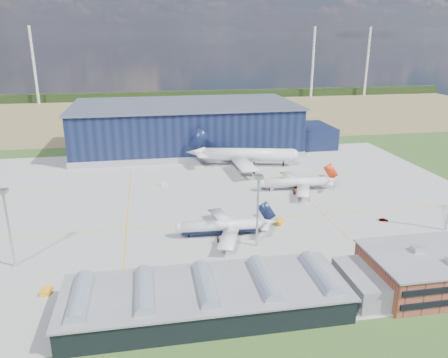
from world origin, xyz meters
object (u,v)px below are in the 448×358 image
(car_b, at_px, (307,271))
(light_mast_center, at_px, (258,199))
(airliner_widebody, at_px, (248,148))
(gse_tug_c, at_px, (263,181))
(hangar, at_px, (190,129))
(gse_van_b, at_px, (269,187))
(gse_tug_a, at_px, (46,291))
(gse_tug_b, at_px, (280,222))
(car_a, at_px, (384,220))
(airliner_red, at_px, (295,178))
(airliner_navy, at_px, (221,220))
(light_mast_west, at_px, (7,216))
(gse_cart_b, at_px, (165,184))
(airstair, at_px, (230,233))
(gse_van_c, at_px, (244,227))

(car_b, bearing_deg, light_mast_center, 40.27)
(airliner_widebody, xyz_separation_m, gse_tug_c, (1.04, -25.80, -8.41))
(hangar, height_order, car_b, hangar)
(gse_van_b, xyz_separation_m, car_b, (-8.37, -67.65, -0.48))
(gse_tug_a, xyz_separation_m, gse_tug_b, (70.25, 30.37, 0.01))
(airliner_widebody, relative_size, car_a, 18.17)
(airliner_red, relative_size, gse_tug_b, 10.26)
(light_mast_center, distance_m, airliner_navy, 16.48)
(car_b, bearing_deg, light_mast_west, 89.30)
(airliner_navy, relative_size, gse_van_b, 7.59)
(light_mast_west, xyz_separation_m, car_b, (79.67, -18.00, -14.90))
(airliner_widebody, distance_m, gse_cart_b, 48.58)
(gse_cart_b, bearing_deg, airliner_navy, -154.83)
(light_mast_west, distance_m, gse_tug_c, 107.13)
(gse_cart_b, bearing_deg, hangar, -6.81)
(airliner_navy, height_order, car_b, airliner_navy)
(light_mast_west, height_order, light_mast_center, same)
(airliner_navy, relative_size, airliner_red, 0.98)
(airstair, height_order, car_b, airstair)
(light_mast_center, relative_size, airliner_navy, 0.69)
(gse_tug_c, bearing_deg, airliner_red, -55.56)
(car_b, bearing_deg, airliner_navy, 47.25)
(car_b, bearing_deg, airliner_widebody, 7.94)
(light_mast_west, height_order, gse_tug_b, light_mast_west)
(gse_tug_b, xyz_separation_m, gse_van_c, (-12.94, -2.49, 0.47))
(gse_van_c, bearing_deg, airliner_red, -20.14)
(airliner_red, relative_size, gse_cart_b, 10.22)
(airliner_widebody, xyz_separation_m, airstair, (-23.96, -77.67, -7.55))
(airliner_red, bearing_deg, gse_cart_b, -11.26)
(airliner_navy, bearing_deg, gse_van_c, -158.35)
(airliner_widebody, bearing_deg, gse_tug_c, -74.75)
(hangar, xyz_separation_m, light_mast_west, (-62.81, -124.80, 3.82))
(gse_tug_b, distance_m, car_b, 32.44)
(hangar, relative_size, gse_van_c, 29.15)
(hangar, relative_size, gse_cart_b, 43.35)
(light_mast_center, bearing_deg, gse_cart_b, 111.89)
(light_mast_center, height_order, gse_van_c, light_mast_center)
(light_mast_center, xyz_separation_m, airstair, (-6.93, 7.33, -13.84))
(light_mast_center, xyz_separation_m, airliner_widebody, (17.03, 85.00, -6.29))
(light_mast_center, height_order, gse_van_b, light_mast_center)
(hangar, distance_m, airliner_navy, 115.89)
(airliner_navy, bearing_deg, airstair, 148.18)
(gse_van_c, bearing_deg, car_a, -71.38)
(gse_tug_b, relative_size, gse_van_c, 0.67)
(airliner_navy, height_order, gse_van_c, airliner_navy)
(airliner_widebody, distance_m, car_a, 81.31)
(airliner_red, distance_m, gse_cart_b, 55.48)
(light_mast_west, xyz_separation_m, gse_tug_c, (88.07, 59.20, -14.70))
(light_mast_center, relative_size, airliner_widebody, 0.41)
(gse_tug_b, distance_m, gse_van_b, 35.84)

